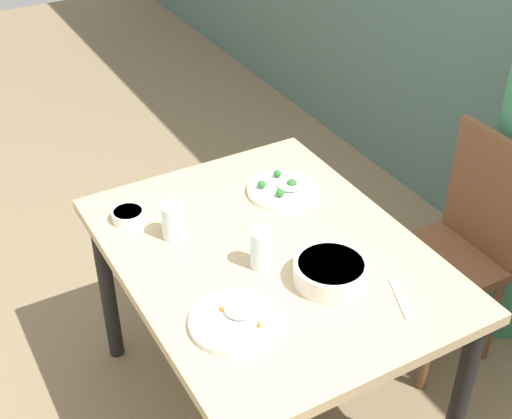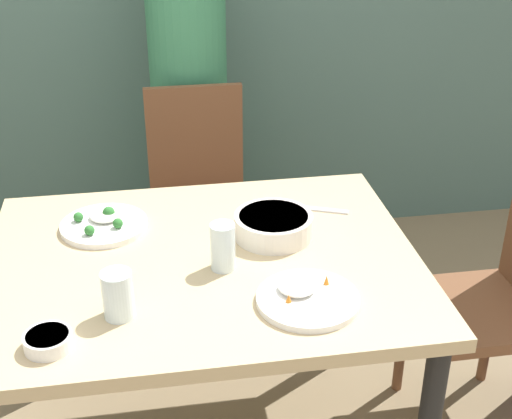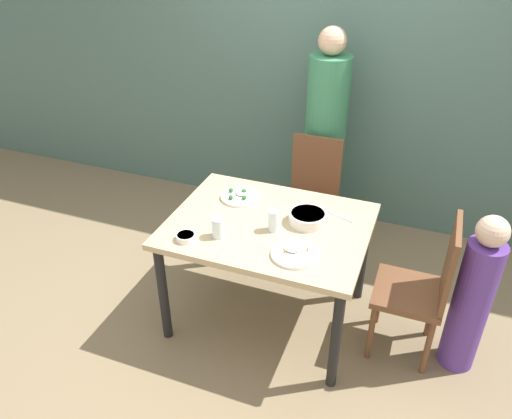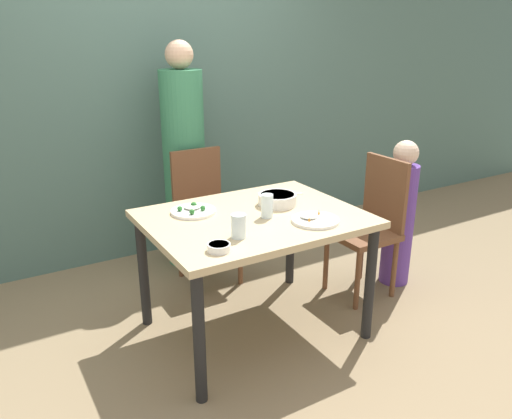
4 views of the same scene
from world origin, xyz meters
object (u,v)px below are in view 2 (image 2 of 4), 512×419
(chair_child_spot, at_px, (499,291))
(plate_rice_adult, at_px, (104,224))
(chair_adult_spot, at_px, (200,202))
(glass_water_tall, at_px, (118,295))
(bowl_curry, at_px, (273,225))
(person_adult, at_px, (190,108))

(chair_child_spot, distance_m, plate_rice_adult, 1.27)
(chair_adult_spot, relative_size, plate_rice_adult, 3.66)
(chair_child_spot, bearing_deg, glass_water_tall, -77.03)
(plate_rice_adult, xyz_separation_m, glass_water_tall, (0.05, -0.46, 0.05))
(chair_child_spot, relative_size, glass_water_tall, 7.70)
(bowl_curry, distance_m, plate_rice_adult, 0.51)
(chair_child_spot, xyz_separation_m, plate_rice_adult, (-1.23, 0.19, 0.26))
(bowl_curry, height_order, glass_water_tall, glass_water_tall)
(glass_water_tall, bearing_deg, chair_adult_spot, 74.78)
(bowl_curry, xyz_separation_m, glass_water_tall, (-0.45, -0.33, 0.03))
(chair_child_spot, height_order, person_adult, person_adult)
(glass_water_tall, bearing_deg, person_adult, 78.26)
(chair_adult_spot, relative_size, glass_water_tall, 7.70)
(person_adult, height_order, glass_water_tall, person_adult)
(person_adult, relative_size, plate_rice_adult, 6.50)
(chair_adult_spot, bearing_deg, plate_rice_adult, -119.53)
(chair_adult_spot, distance_m, person_adult, 0.43)
(chair_adult_spot, distance_m, bowl_curry, 0.79)
(chair_adult_spot, bearing_deg, glass_water_tall, -105.22)
(bowl_curry, relative_size, glass_water_tall, 1.87)
(chair_adult_spot, relative_size, chair_child_spot, 1.00)
(person_adult, xyz_separation_m, glass_water_tall, (-0.29, -1.38, 0.03))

